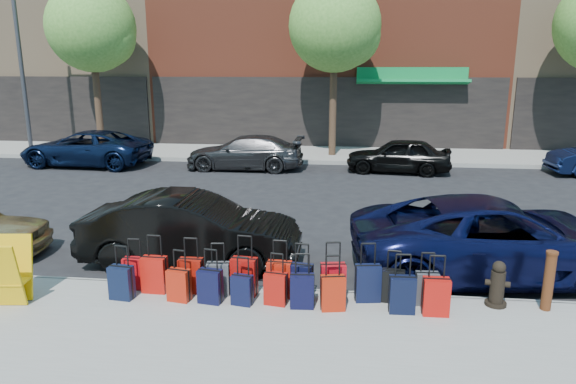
# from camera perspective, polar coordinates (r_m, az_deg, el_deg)

# --- Properties ---
(ground) EXTENTS (120.00, 120.00, 0.00)m
(ground) POSITION_cam_1_polar(r_m,az_deg,el_deg) (13.25, 1.44, -3.25)
(ground) COLOR black
(ground) RESTS_ON ground
(sidewalk_near) EXTENTS (60.00, 4.00, 0.15)m
(sidewalk_near) POSITION_cam_1_polar(r_m,az_deg,el_deg) (7.29, -3.38, -17.69)
(sidewalk_near) COLOR gray
(sidewalk_near) RESTS_ON ground
(sidewalk_far) EXTENTS (60.00, 4.00, 0.15)m
(sidewalk_far) POSITION_cam_1_polar(r_m,az_deg,el_deg) (22.97, 3.69, 4.21)
(sidewalk_far) COLOR gray
(sidewalk_far) RESTS_ON ground
(curb_near) EXTENTS (60.00, 0.08, 0.15)m
(curb_near) POSITION_cam_1_polar(r_m,az_deg,el_deg) (9.05, -1.16, -11.07)
(curb_near) COLOR gray
(curb_near) RESTS_ON ground
(curb_far) EXTENTS (60.00, 0.08, 0.15)m
(curb_far) POSITION_cam_1_polar(r_m,az_deg,el_deg) (20.98, 3.40, 3.30)
(curb_far) COLOR gray
(curb_far) RESTS_ON ground
(tree_left) EXTENTS (3.80, 3.80, 7.27)m
(tree_left) POSITION_cam_1_polar(r_m,az_deg,el_deg) (24.74, -20.67, 16.48)
(tree_left) COLOR black
(tree_left) RESTS_ON sidewalk_far
(tree_center) EXTENTS (3.80, 3.80, 7.27)m
(tree_center) POSITION_cam_1_polar(r_m,az_deg,el_deg) (22.18, 5.58, 17.67)
(tree_center) COLOR black
(tree_center) RESTS_ON sidewalk_far
(streetlight) EXTENTS (2.59, 0.18, 8.00)m
(streetlight) POSITION_cam_1_polar(r_m,az_deg,el_deg) (25.55, -27.32, 14.05)
(streetlight) COLOR #333338
(streetlight) RESTS_ON sidewalk_far
(suitcase_front_0) EXTENTS (0.37, 0.21, 0.89)m
(suitcase_front_0) POSITION_cam_1_polar(r_m,az_deg,el_deg) (9.30, -16.67, -8.62)
(suitcase_front_0) COLOR #AF0B0F
(suitcase_front_0) RESTS_ON sidewalk_near
(suitcase_front_1) EXTENTS (0.42, 0.24, 0.99)m
(suitcase_front_1) POSITION_cam_1_polar(r_m,az_deg,el_deg) (9.06, -14.61, -8.85)
(suitcase_front_1) COLOR #AE120B
(suitcase_front_1) RESTS_ON sidewalk_near
(suitcase_front_2) EXTENTS (0.39, 0.22, 0.95)m
(suitcase_front_2) POSITION_cam_1_polar(r_m,az_deg,el_deg) (8.93, -10.72, -9.08)
(suitcase_front_2) COLOR maroon
(suitcase_front_2) RESTS_ON sidewalk_near
(suitcase_front_3) EXTENTS (0.39, 0.25, 0.90)m
(suitcase_front_3) POSITION_cam_1_polar(r_m,az_deg,el_deg) (8.77, -7.76, -9.51)
(suitcase_front_3) COLOR #3D3E43
(suitcase_front_3) RESTS_ON sidewalk_near
(suitcase_front_4) EXTENTS (0.44, 0.27, 1.02)m
(suitcase_front_4) POSITION_cam_1_polar(r_m,az_deg,el_deg) (8.71, -4.89, -9.31)
(suitcase_front_4) COLOR maroon
(suitcase_front_4) RESTS_ON sidewalk_near
(suitcase_front_5) EXTENTS (0.41, 0.24, 0.96)m
(suitcase_front_5) POSITION_cam_1_polar(r_m,az_deg,el_deg) (8.63, -0.97, -9.63)
(suitcase_front_5) COLOR #A9190A
(suitcase_front_5) RESTS_ON sidewalk_near
(suitcase_front_6) EXTENTS (0.41, 0.27, 0.93)m
(suitcase_front_6) POSITION_cam_1_polar(r_m,az_deg,el_deg) (8.58, 1.44, -9.85)
(suitcase_front_6) COLOR black
(suitcase_front_6) RESTS_ON sidewalk_near
(suitcase_front_7) EXTENTS (0.43, 0.28, 0.97)m
(suitcase_front_7) POSITION_cam_1_polar(r_m,az_deg,el_deg) (8.56, 5.02, -9.87)
(suitcase_front_7) COLOR #9E0A13
(suitcase_front_7) RESTS_ON sidewalk_near
(suitcase_front_8) EXTENTS (0.43, 0.28, 0.98)m
(suitcase_front_8) POSITION_cam_1_polar(r_m,az_deg,el_deg) (8.56, 8.86, -9.96)
(suitcase_front_8) COLOR black
(suitcase_front_8) RESTS_ON sidewalk_near
(suitcase_front_9) EXTENTS (0.39, 0.25, 0.87)m
(suitcase_front_9) POSITION_cam_1_polar(r_m,az_deg,el_deg) (8.61, 11.55, -10.18)
(suitcase_front_9) COLOR black
(suitcase_front_9) RESTS_ON sidewalk_near
(suitcase_front_10) EXTENTS (0.37, 0.22, 0.86)m
(suitcase_front_10) POSITION_cam_1_polar(r_m,az_deg,el_deg) (8.65, 15.16, -10.29)
(suitcase_front_10) COLOR #37373B
(suitcase_front_10) RESTS_ON sidewalk_near
(suitcase_back_0) EXTENTS (0.40, 0.26, 0.90)m
(suitcase_back_0) POSITION_cam_1_polar(r_m,az_deg,el_deg) (8.97, -18.01, -9.53)
(suitcase_back_0) COLOR black
(suitcase_back_0) RESTS_ON sidewalk_near
(suitcase_back_2) EXTENTS (0.39, 0.26, 0.86)m
(suitcase_back_2) POSITION_cam_1_polar(r_m,az_deg,el_deg) (8.67, -12.03, -10.08)
(suitcase_back_2) COLOR #A51B0A
(suitcase_back_2) RESTS_ON sidewalk_near
(suitcase_back_3) EXTENTS (0.40, 0.27, 0.90)m
(suitcase_back_3) POSITION_cam_1_polar(r_m,az_deg,el_deg) (8.51, -8.65, -10.30)
(suitcase_back_3) COLOR black
(suitcase_back_3) RESTS_ON sidewalk_near
(suitcase_back_4) EXTENTS (0.36, 0.25, 0.79)m
(suitcase_back_4) POSITION_cam_1_polar(r_m,az_deg,el_deg) (8.40, -5.12, -10.78)
(suitcase_back_4) COLOR black
(suitcase_back_4) RESTS_ON sidewalk_near
(suitcase_back_5) EXTENTS (0.39, 0.26, 0.85)m
(suitcase_back_5) POSITION_cam_1_polar(r_m,az_deg,el_deg) (8.37, -1.36, -10.67)
(suitcase_back_5) COLOR #9A0F09
(suitcase_back_5) RESTS_ON sidewalk_near
(suitcase_back_6) EXTENTS (0.39, 0.24, 0.89)m
(suitcase_back_6) POSITION_cam_1_polar(r_m,az_deg,el_deg) (8.26, 1.58, -10.92)
(suitcase_back_6) COLOR black
(suitcase_back_6) RESTS_ON sidewalk_near
(suitcase_back_7) EXTENTS (0.41, 0.28, 0.89)m
(suitcase_back_7) POSITION_cam_1_polar(r_m,az_deg,el_deg) (8.22, 5.01, -11.11)
(suitcase_back_7) COLOR #A21D0A
(suitcase_back_7) RESTS_ON sidewalk_near
(suitcase_back_9) EXTENTS (0.40, 0.24, 0.94)m
(suitcase_back_9) POSITION_cam_1_polar(r_m,az_deg,el_deg) (8.29, 12.57, -11.05)
(suitcase_back_9) COLOR black
(suitcase_back_9) RESTS_ON sidewalk_near
(suitcase_back_10) EXTENTS (0.40, 0.24, 0.95)m
(suitcase_back_10) POSITION_cam_1_polar(r_m,az_deg,el_deg) (8.34, 16.11, -11.09)
(suitcase_back_10) COLOR #AD100B
(suitcase_back_10) RESTS_ON sidewalk_near
(fire_hydrant) EXTENTS (0.39, 0.34, 0.75)m
(fire_hydrant) POSITION_cam_1_polar(r_m,az_deg,el_deg) (8.94, 22.24, -9.55)
(fire_hydrant) COLOR black
(fire_hydrant) RESTS_ON sidewalk_near
(bollard) EXTENTS (0.18, 0.18, 0.97)m
(bollard) POSITION_cam_1_polar(r_m,az_deg,el_deg) (9.05, 27.00, -8.70)
(bollard) COLOR #38190C
(bollard) RESTS_ON sidewalk_near
(display_rack) EXTENTS (0.67, 0.72, 1.07)m
(display_rack) POSITION_cam_1_polar(r_m,az_deg,el_deg) (9.43, -28.70, -7.83)
(display_rack) COLOR #E0AA0C
(display_rack) RESTS_ON sidewalk_near
(car_near_1) EXTENTS (4.32, 1.54, 1.42)m
(car_near_1) POSITION_cam_1_polar(r_m,az_deg,el_deg) (10.40, -10.69, -4.20)
(car_near_1) COLOR black
(car_near_1) RESTS_ON ground
(car_near_2) EXTENTS (5.64, 3.10, 1.50)m
(car_near_2) POSITION_cam_1_polar(r_m,az_deg,el_deg) (10.41, 22.13, -4.78)
(car_near_2) COLOR #0C0F35
(car_near_2) RESTS_ON ground
(car_far_0) EXTENTS (5.19, 2.61, 1.41)m
(car_far_0) POSITION_cam_1_polar(r_m,az_deg,el_deg) (22.09, -21.54, 4.55)
(car_far_0) COLOR #0B1734
(car_far_0) RESTS_ON ground
(car_far_1) EXTENTS (4.53, 1.89, 1.31)m
(car_far_1) POSITION_cam_1_polar(r_m,az_deg,el_deg) (19.90, -4.82, 4.40)
(car_far_1) COLOR #323134
(car_far_1) RESTS_ON ground
(car_far_2) EXTENTS (3.98, 1.96, 1.30)m
(car_far_2) POSITION_cam_1_polar(r_m,az_deg,el_deg) (19.63, 12.16, 4.00)
(car_far_2) COLOR black
(car_far_2) RESTS_ON ground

